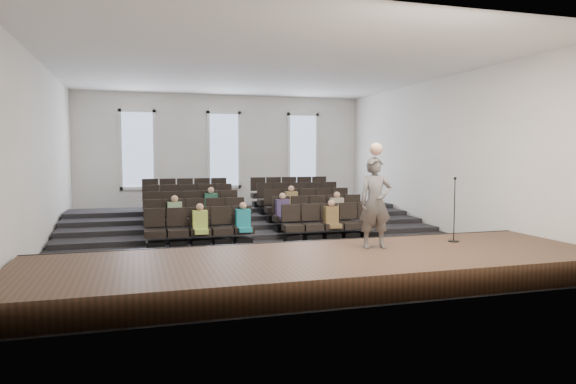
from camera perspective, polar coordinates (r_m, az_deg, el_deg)
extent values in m
plane|color=black|center=(15.26, -2.74, -5.31)|extent=(14.00, 14.00, 0.00)
cube|color=white|center=(15.25, -2.81, 13.59)|extent=(12.00, 14.00, 0.02)
cube|color=white|center=(21.93, -7.14, 4.15)|extent=(12.00, 0.04, 5.00)
cube|color=white|center=(8.39, 8.68, 3.92)|extent=(12.00, 0.04, 5.00)
cube|color=white|center=(14.82, -26.07, 3.68)|extent=(0.04, 14.00, 5.00)
cube|color=white|center=(17.48, 16.82, 3.96)|extent=(0.04, 14.00, 5.00)
cube|color=#4C3020|center=(10.42, 4.00, -8.45)|extent=(11.80, 3.60, 0.50)
cube|color=black|center=(12.06, 1.04, -6.69)|extent=(11.80, 0.06, 0.52)
cube|color=black|center=(17.49, -4.56, -3.84)|extent=(11.80, 4.80, 0.15)
cube|color=black|center=(17.99, -4.91, -3.37)|extent=(11.80, 3.75, 0.30)
cube|color=black|center=(18.49, -5.24, -2.93)|extent=(11.80, 2.70, 0.45)
cube|color=black|center=(18.99, -5.55, -2.51)|extent=(11.80, 1.65, 0.60)
cube|color=black|center=(14.24, -14.53, -5.74)|extent=(0.47, 0.43, 0.20)
cube|color=black|center=(14.19, -14.55, -4.50)|extent=(0.55, 0.50, 0.19)
cube|color=black|center=(14.34, -14.61, -2.76)|extent=(0.55, 0.08, 0.50)
cube|color=black|center=(14.27, -12.11, -5.67)|extent=(0.47, 0.43, 0.20)
cube|color=black|center=(14.22, -12.13, -4.44)|extent=(0.55, 0.50, 0.19)
cube|color=black|center=(14.37, -12.22, -2.70)|extent=(0.55, 0.08, 0.50)
cube|color=black|center=(14.33, -9.70, -5.60)|extent=(0.47, 0.43, 0.20)
cube|color=black|center=(14.28, -9.72, -4.37)|extent=(0.55, 0.50, 0.19)
cube|color=black|center=(14.43, -9.84, -2.64)|extent=(0.55, 0.08, 0.50)
cube|color=black|center=(14.41, -7.32, -5.52)|extent=(0.47, 0.43, 0.20)
cube|color=black|center=(14.36, -7.33, -4.30)|extent=(0.55, 0.50, 0.19)
cube|color=black|center=(14.51, -7.48, -2.57)|extent=(0.55, 0.08, 0.50)
cube|color=black|center=(14.51, -4.97, -5.43)|extent=(0.47, 0.43, 0.20)
cube|color=black|center=(14.46, -4.98, -4.21)|extent=(0.55, 0.50, 0.19)
cube|color=black|center=(14.61, -5.16, -2.51)|extent=(0.55, 0.08, 0.50)
cube|color=black|center=(14.86, 0.53, -5.18)|extent=(0.47, 0.43, 0.20)
cube|color=black|center=(14.82, 0.54, -3.99)|extent=(0.55, 0.50, 0.19)
cube|color=black|center=(14.96, 0.30, -2.33)|extent=(0.55, 0.08, 0.50)
cube|color=black|center=(15.05, 2.73, -5.06)|extent=(0.47, 0.43, 0.20)
cube|color=black|center=(15.00, 2.73, -3.90)|extent=(0.55, 0.50, 0.19)
cube|color=black|center=(15.14, 2.48, -2.25)|extent=(0.55, 0.08, 0.50)
cube|color=black|center=(15.25, 4.86, -4.95)|extent=(0.47, 0.43, 0.20)
cube|color=black|center=(15.21, 4.87, -3.79)|extent=(0.55, 0.50, 0.19)
cube|color=black|center=(15.35, 4.60, -2.17)|extent=(0.55, 0.08, 0.50)
cube|color=black|center=(15.48, 6.94, -4.83)|extent=(0.47, 0.43, 0.20)
cube|color=black|center=(15.43, 6.95, -3.69)|extent=(0.55, 0.50, 0.19)
cube|color=black|center=(15.57, 6.66, -2.10)|extent=(0.55, 0.08, 0.50)
cube|color=black|center=(15.73, 8.95, -4.70)|extent=(0.47, 0.43, 0.20)
cube|color=black|center=(15.68, 8.97, -3.59)|extent=(0.55, 0.50, 0.19)
cube|color=black|center=(15.82, 8.66, -2.02)|extent=(0.55, 0.08, 0.50)
cube|color=black|center=(15.25, -14.68, -4.51)|extent=(0.47, 0.43, 0.20)
cube|color=black|center=(15.21, -14.70, -3.35)|extent=(0.55, 0.50, 0.19)
cube|color=black|center=(15.37, -14.75, -1.73)|extent=(0.55, 0.08, 0.50)
cube|color=black|center=(15.28, -12.42, -4.45)|extent=(0.47, 0.43, 0.20)
cube|color=black|center=(15.23, -12.44, -3.30)|extent=(0.55, 0.50, 0.19)
cube|color=black|center=(15.40, -12.52, -1.68)|extent=(0.55, 0.08, 0.50)
cube|color=black|center=(15.33, -10.18, -4.39)|extent=(0.47, 0.43, 0.20)
cube|color=black|center=(15.29, -10.19, -3.24)|extent=(0.55, 0.50, 0.19)
cube|color=black|center=(15.45, -10.30, -1.63)|extent=(0.55, 0.08, 0.50)
cube|color=black|center=(15.41, -7.95, -4.32)|extent=(0.47, 0.43, 0.20)
cube|color=black|center=(15.36, -7.96, -3.17)|extent=(0.55, 0.50, 0.19)
cube|color=black|center=(15.52, -8.10, -1.57)|extent=(0.55, 0.08, 0.50)
cube|color=black|center=(15.51, -5.75, -4.24)|extent=(0.47, 0.43, 0.20)
cube|color=black|center=(15.46, -5.76, -3.11)|extent=(0.55, 0.50, 0.19)
cube|color=black|center=(15.62, -5.92, -1.52)|extent=(0.55, 0.08, 0.50)
cube|color=black|center=(15.84, -0.58, -4.04)|extent=(0.47, 0.43, 0.20)
cube|color=black|center=(15.79, -0.58, -2.93)|extent=(0.55, 0.50, 0.19)
cube|color=black|center=(15.95, -0.79, -1.37)|extent=(0.55, 0.08, 0.50)
cube|color=black|center=(16.01, 1.49, -3.95)|extent=(0.47, 0.43, 0.20)
cube|color=black|center=(15.97, 1.49, -2.85)|extent=(0.55, 0.50, 0.19)
cube|color=black|center=(16.12, 1.27, -1.31)|extent=(0.55, 0.08, 0.50)
cube|color=black|center=(16.20, 3.51, -3.86)|extent=(0.47, 0.43, 0.20)
cube|color=black|center=(16.16, 3.52, -2.77)|extent=(0.55, 0.50, 0.19)
cube|color=black|center=(16.31, 3.27, -1.25)|extent=(0.55, 0.08, 0.50)
cube|color=black|center=(16.42, 5.49, -3.76)|extent=(0.47, 0.43, 0.20)
cube|color=black|center=(16.37, 5.49, -2.69)|extent=(0.55, 0.50, 0.19)
cube|color=black|center=(16.52, 5.23, -1.19)|extent=(0.55, 0.08, 0.50)
cube|color=black|center=(16.65, 7.41, -3.67)|extent=(0.47, 0.43, 0.20)
cube|color=black|center=(16.61, 7.42, -2.61)|extent=(0.55, 0.50, 0.19)
cube|color=black|center=(16.75, 7.14, -1.13)|extent=(0.55, 0.08, 0.50)
cube|color=black|center=(16.27, -14.81, -3.43)|extent=(0.47, 0.42, 0.20)
cube|color=black|center=(16.23, -14.83, -2.34)|extent=(0.55, 0.50, 0.19)
cube|color=black|center=(16.40, -14.88, -0.84)|extent=(0.55, 0.08, 0.50)
cube|color=black|center=(16.29, -12.69, -3.38)|extent=(0.47, 0.42, 0.20)
cube|color=black|center=(16.26, -12.71, -2.29)|extent=(0.55, 0.50, 0.19)
cube|color=black|center=(16.42, -12.78, -0.79)|extent=(0.55, 0.08, 0.50)
cube|color=black|center=(16.34, -10.59, -3.32)|extent=(0.47, 0.42, 0.20)
cube|color=black|center=(16.31, -10.61, -2.24)|extent=(0.55, 0.50, 0.19)
cube|color=black|center=(16.47, -10.70, -0.74)|extent=(0.55, 0.08, 0.50)
cube|color=black|center=(16.41, -8.50, -3.26)|extent=(0.47, 0.42, 0.20)
cube|color=black|center=(16.38, -8.52, -2.19)|extent=(0.55, 0.50, 0.19)
cube|color=black|center=(16.54, -8.63, -0.70)|extent=(0.55, 0.08, 0.50)
cube|color=black|center=(16.51, -6.44, -3.20)|extent=(0.47, 0.42, 0.20)
cube|color=black|center=(16.47, -6.45, -2.13)|extent=(0.55, 0.50, 0.19)
cube|color=black|center=(16.64, -6.59, -0.65)|extent=(0.55, 0.08, 0.50)
cube|color=black|center=(16.82, -1.56, -3.04)|extent=(0.47, 0.42, 0.20)
cube|color=black|center=(16.78, -1.56, -1.99)|extent=(0.55, 0.50, 0.19)
cube|color=black|center=(16.94, -1.75, -0.53)|extent=(0.55, 0.08, 0.50)
cube|color=black|center=(16.98, 0.40, -2.96)|extent=(0.47, 0.42, 0.20)
cube|color=black|center=(16.94, 0.40, -1.92)|extent=(0.55, 0.50, 0.19)
cube|color=black|center=(17.11, 0.19, -0.48)|extent=(0.55, 0.08, 0.50)
cube|color=black|center=(17.16, 2.32, -2.89)|extent=(0.47, 0.42, 0.20)
cube|color=black|center=(17.13, 2.32, -1.86)|extent=(0.55, 0.50, 0.19)
cube|color=black|center=(17.29, 2.10, -0.44)|extent=(0.55, 0.08, 0.50)
cube|color=black|center=(17.36, 4.19, -2.81)|extent=(0.47, 0.42, 0.20)
cube|color=black|center=(17.33, 4.20, -1.80)|extent=(0.55, 0.50, 0.19)
cube|color=black|center=(17.49, 3.96, -0.39)|extent=(0.55, 0.08, 0.50)
cube|color=black|center=(17.58, 6.02, -2.74)|extent=(0.47, 0.42, 0.20)
cube|color=black|center=(17.55, 6.03, -1.73)|extent=(0.55, 0.50, 0.19)
cube|color=black|center=(17.70, 5.78, -0.34)|extent=(0.55, 0.08, 0.50)
cube|color=black|center=(17.29, -14.92, -2.48)|extent=(0.47, 0.42, 0.20)
cube|color=black|center=(17.26, -14.94, -1.46)|extent=(0.55, 0.50, 0.19)
cube|color=black|center=(17.43, -14.98, -0.05)|extent=(0.55, 0.08, 0.50)
cube|color=black|center=(17.32, -12.93, -2.43)|extent=(0.47, 0.42, 0.20)
cube|color=black|center=(17.28, -12.95, -1.41)|extent=(0.55, 0.50, 0.19)
cube|color=black|center=(17.46, -13.02, 0.00)|extent=(0.55, 0.08, 0.50)
cube|color=black|center=(17.36, -10.96, -2.38)|extent=(0.47, 0.42, 0.20)
cube|color=black|center=(17.33, -10.97, -1.36)|extent=(0.55, 0.50, 0.19)
cube|color=black|center=(17.50, -11.06, 0.04)|extent=(0.55, 0.08, 0.50)
cube|color=black|center=(17.43, -8.99, -2.33)|extent=(0.47, 0.42, 0.20)
cube|color=black|center=(17.40, -9.00, -1.32)|extent=(0.55, 0.50, 0.19)
cube|color=black|center=(17.57, -9.11, 0.08)|extent=(0.55, 0.08, 0.50)
cube|color=black|center=(17.52, -7.04, -2.28)|extent=(0.47, 0.42, 0.20)
cube|color=black|center=(17.48, -7.05, -1.27)|extent=(0.55, 0.50, 0.19)
cube|color=black|center=(17.66, -7.18, 0.12)|extent=(0.55, 0.08, 0.50)
cube|color=black|center=(17.81, -2.43, -2.14)|extent=(0.47, 0.42, 0.20)
cube|color=black|center=(17.78, -2.44, -1.15)|extent=(0.55, 0.50, 0.19)
cube|color=black|center=(17.95, -2.60, 0.22)|extent=(0.55, 0.08, 0.50)
cube|color=black|center=(17.96, -0.58, -2.08)|extent=(0.47, 0.42, 0.20)
cube|color=black|center=(17.93, -0.58, -1.10)|extent=(0.55, 0.50, 0.19)
cube|color=black|center=(18.10, -0.76, 0.26)|extent=(0.55, 0.08, 0.50)
cube|color=black|center=(18.14, 1.25, -2.02)|extent=(0.47, 0.42, 0.20)
cube|color=black|center=(18.10, 1.25, -1.05)|extent=(0.55, 0.50, 0.19)
cube|color=black|center=(18.27, 1.05, 0.29)|extent=(0.55, 0.08, 0.50)
cube|color=black|center=(18.33, 3.04, -1.96)|extent=(0.47, 0.42, 0.20)
cube|color=black|center=(18.30, 3.04, -0.99)|extent=(0.55, 0.50, 0.19)
cube|color=black|center=(18.46, 2.83, 0.33)|extent=(0.55, 0.08, 0.50)
cube|color=black|center=(18.53, 4.79, -1.90)|extent=(0.47, 0.42, 0.20)
cube|color=black|center=(18.50, 4.79, -0.94)|extent=(0.55, 0.50, 0.19)
cube|color=black|center=(18.67, 4.57, 0.37)|extent=(0.55, 0.08, 0.50)
cube|color=black|center=(18.32, -15.02, -1.63)|extent=(0.47, 0.42, 0.20)
cube|color=black|center=(18.29, -15.04, -0.67)|extent=(0.55, 0.50, 0.19)
cube|color=black|center=(18.47, -15.08, 0.65)|extent=(0.55, 0.08, 0.50)
cube|color=black|center=(18.34, -13.15, -1.59)|extent=(0.47, 0.42, 0.20)
cube|color=black|center=(18.31, -13.16, -0.63)|extent=(0.55, 0.50, 0.19)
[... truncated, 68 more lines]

